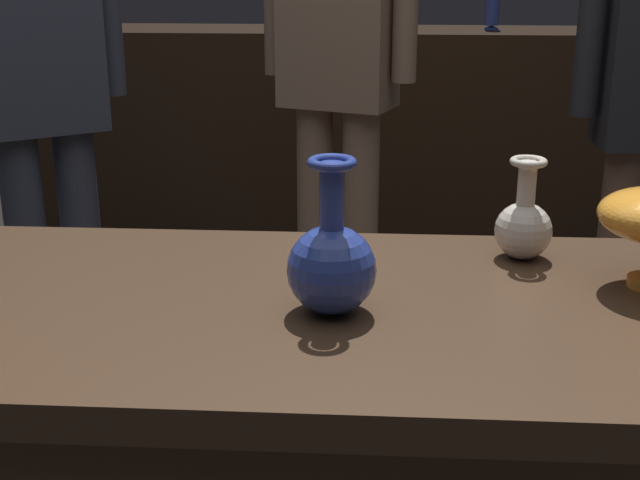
{
  "coord_description": "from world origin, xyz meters",
  "views": [
    {
      "loc": [
        0.09,
        -1.17,
        1.29
      ],
      "look_at": [
        0.02,
        -0.02,
        0.9
      ],
      "focal_mm": 48.99,
      "sensor_mm": 36.0,
      "label": 1
    }
  ],
  "objects_px": {
    "vase_centerpiece": "(332,263)",
    "shelf_vase_center": "(353,13)",
    "shelf_vase_right": "(493,0)",
    "visitor_near_left": "(37,71)",
    "vase_left_accent": "(524,224)",
    "visitor_center_back": "(338,49)"
  },
  "relations": [
    {
      "from": "shelf_vase_center",
      "to": "visitor_near_left",
      "type": "relative_size",
      "value": 0.11
    },
    {
      "from": "visitor_center_back",
      "to": "visitor_near_left",
      "type": "height_order",
      "value": "visitor_center_back"
    },
    {
      "from": "shelf_vase_center",
      "to": "visitor_center_back",
      "type": "distance_m",
      "value": 0.77
    },
    {
      "from": "vase_centerpiece",
      "to": "visitor_near_left",
      "type": "height_order",
      "value": "visitor_near_left"
    },
    {
      "from": "vase_centerpiece",
      "to": "visitor_center_back",
      "type": "xyz_separation_m",
      "value": [
        -0.05,
        1.42,
        0.13
      ]
    },
    {
      "from": "vase_left_accent",
      "to": "shelf_vase_center",
      "type": "height_order",
      "value": "shelf_vase_center"
    },
    {
      "from": "vase_centerpiece",
      "to": "shelf_vase_center",
      "type": "height_order",
      "value": "shelf_vase_center"
    },
    {
      "from": "vase_centerpiece",
      "to": "visitor_near_left",
      "type": "relative_size",
      "value": 0.13
    },
    {
      "from": "vase_left_accent",
      "to": "shelf_vase_center",
      "type": "distance_m",
      "value": 1.98
    },
    {
      "from": "visitor_center_back",
      "to": "vase_left_accent",
      "type": "bearing_deg",
      "value": 127.01
    },
    {
      "from": "vase_centerpiece",
      "to": "shelf_vase_right",
      "type": "distance_m",
      "value": 2.33
    },
    {
      "from": "vase_centerpiece",
      "to": "visitor_center_back",
      "type": "relative_size",
      "value": 0.13
    },
    {
      "from": "vase_centerpiece",
      "to": "shelf_vase_right",
      "type": "relative_size",
      "value": 1.01
    },
    {
      "from": "vase_left_accent",
      "to": "visitor_near_left",
      "type": "xyz_separation_m",
      "value": [
        -1.13,
        0.88,
        0.12
      ]
    },
    {
      "from": "vase_left_accent",
      "to": "visitor_center_back",
      "type": "bearing_deg",
      "value": 106.76
    },
    {
      "from": "vase_left_accent",
      "to": "visitor_center_back",
      "type": "height_order",
      "value": "visitor_center_back"
    },
    {
      "from": "shelf_vase_center",
      "to": "visitor_center_back",
      "type": "relative_size",
      "value": 0.11
    },
    {
      "from": "shelf_vase_center",
      "to": "shelf_vase_right",
      "type": "height_order",
      "value": "shelf_vase_right"
    },
    {
      "from": "vase_left_accent",
      "to": "shelf_vase_right",
      "type": "xyz_separation_m",
      "value": [
        0.18,
        2.03,
        0.24
      ]
    },
    {
      "from": "vase_left_accent",
      "to": "visitor_center_back",
      "type": "distance_m",
      "value": 1.24
    },
    {
      "from": "shelf_vase_right",
      "to": "visitor_near_left",
      "type": "height_order",
      "value": "visitor_near_left"
    },
    {
      "from": "shelf_vase_right",
      "to": "visitor_center_back",
      "type": "distance_m",
      "value": 1.01
    }
  ]
}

